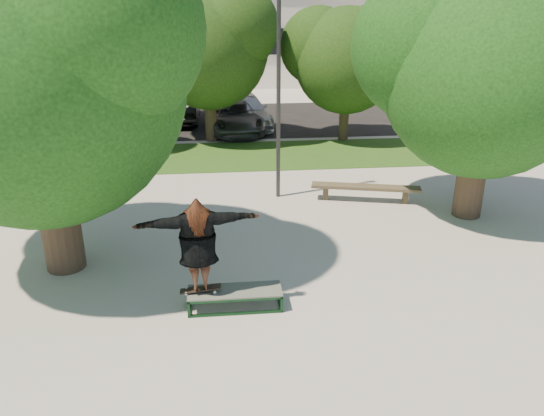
{
  "coord_description": "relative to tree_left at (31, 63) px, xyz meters",
  "views": [
    {
      "loc": [
        -0.73,
        -9.92,
        5.6
      ],
      "look_at": [
        0.36,
        0.6,
        1.39
      ],
      "focal_mm": 35.0,
      "sensor_mm": 36.0,
      "label": 1
    }
  ],
  "objects": [
    {
      "name": "ground",
      "position": [
        4.29,
        -1.09,
        -4.42
      ],
      "size": [
        120.0,
        120.0,
        0.0
      ],
      "primitive_type": "plane",
      "color": "#A39F96",
      "rests_on": "ground"
    },
    {
      "name": "tree_right",
      "position": [
        10.21,
        1.99,
        -0.33
      ],
      "size": [
        6.24,
        5.33,
        6.51
      ],
      "color": "#38281E",
      "rests_on": "ground"
    },
    {
      "name": "lamppost",
      "position": [
        5.29,
        3.91,
        -1.27
      ],
      "size": [
        0.25,
        0.15,
        6.11
      ],
      "color": "#2D2D30",
      "rests_on": "ground"
    },
    {
      "name": "car_silver_a",
      "position": [
        -2.18,
        12.41,
        -3.66
      ],
      "size": [
        2.13,
        4.6,
        1.53
      ],
      "primitive_type": "imported",
      "rotation": [
        0.0,
        0.0,
        0.07
      ],
      "color": "#ABABB0",
      "rests_on": "asphalt_strip"
    },
    {
      "name": "car_silver_b",
      "position": [
        4.79,
        13.47,
        -3.72
      ],
      "size": [
        2.61,
        5.08,
        1.41
      ],
      "primitive_type": "imported",
      "rotation": [
        0.0,
        0.0,
        0.14
      ],
      "color": "silver",
      "rests_on": "asphalt_strip"
    },
    {
      "name": "bg_tree_left",
      "position": [
        -2.28,
        9.98,
        -0.69
      ],
      "size": [
        5.28,
        4.51,
        5.77
      ],
      "color": "#38281E",
      "rests_on": "ground"
    },
    {
      "name": "bg_tree_right",
      "position": [
        8.73,
        10.47,
        -0.93
      ],
      "size": [
        5.04,
        4.31,
        5.43
      ],
      "color": "#38281E",
      "rests_on": "ground"
    },
    {
      "name": "car_grey",
      "position": [
        4.33,
        12.41,
        -3.77
      ],
      "size": [
        2.52,
        4.86,
        1.31
      ],
      "primitive_type": "imported",
      "rotation": [
        0.0,
        0.0,
        0.08
      ],
      "color": "#525256",
      "rests_on": "asphalt_strip"
    },
    {
      "name": "grass_strip",
      "position": [
        5.29,
        8.41,
        -4.41
      ],
      "size": [
        30.0,
        4.0,
        0.02
      ],
      "primitive_type": "cube",
      "color": "#244B15",
      "rests_on": "ground"
    },
    {
      "name": "side_building",
      "position": [
        22.29,
        20.91,
        -0.42
      ],
      "size": [
        15.0,
        10.0,
        8.0
      ],
      "primitive_type": "cube",
      "color": "beige",
      "rests_on": "ground"
    },
    {
      "name": "car_dark",
      "position": [
        1.85,
        14.83,
        -3.66
      ],
      "size": [
        1.66,
        4.64,
        1.52
      ],
      "primitive_type": "imported",
      "rotation": [
        0.0,
        0.0,
        -0.01
      ],
      "color": "black",
      "rests_on": "asphalt_strip"
    },
    {
      "name": "skater_rig",
      "position": [
        3.12,
        -2.13,
        -3.05
      ],
      "size": [
        2.32,
        0.89,
        1.92
      ],
      "rotation": [
        0.0,
        0.0,
        3.26
      ],
      "color": "white",
      "rests_on": "grind_box"
    },
    {
      "name": "asphalt_strip",
      "position": [
        4.29,
        14.91,
        -4.42
      ],
      "size": [
        40.0,
        8.0,
        0.01
      ],
      "primitive_type": "cube",
      "color": "black",
      "rests_on": "ground"
    },
    {
      "name": "bg_tree_mid",
      "position": [
        3.22,
        10.98,
        -0.41
      ],
      "size": [
        5.76,
        4.92,
        6.24
      ],
      "color": "#38281E",
      "rests_on": "ground"
    },
    {
      "name": "grind_box",
      "position": [
        3.77,
        -2.13,
        -4.23
      ],
      "size": [
        1.8,
        0.6,
        0.38
      ],
      "color": "#113319",
      "rests_on": "ground"
    },
    {
      "name": "bench",
      "position": [
        7.79,
        3.23,
        -4.02
      ],
      "size": [
        3.16,
        1.16,
        0.48
      ],
      "rotation": [
        0.0,
        0.0,
        -0.24
      ],
      "color": "brown",
      "rests_on": "ground"
    },
    {
      "name": "tree_left",
      "position": [
        0.0,
        0.0,
        0.0
      ],
      "size": [
        6.96,
        5.95,
        7.12
      ],
      "color": "#38281E",
      "rests_on": "ground"
    }
  ]
}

